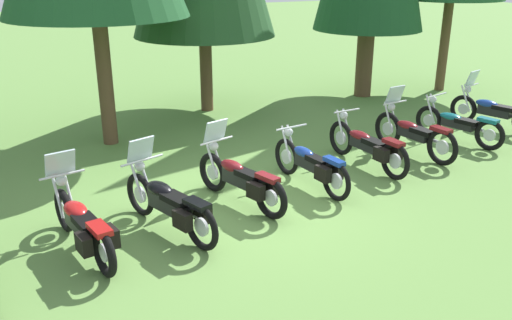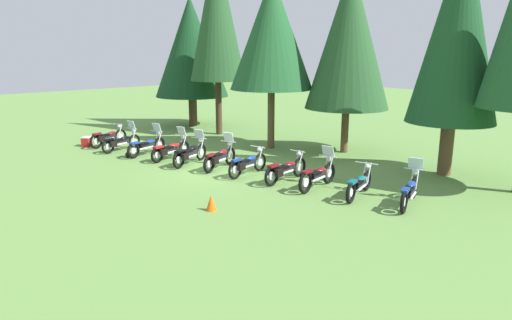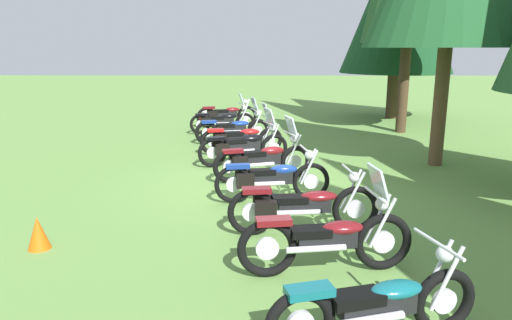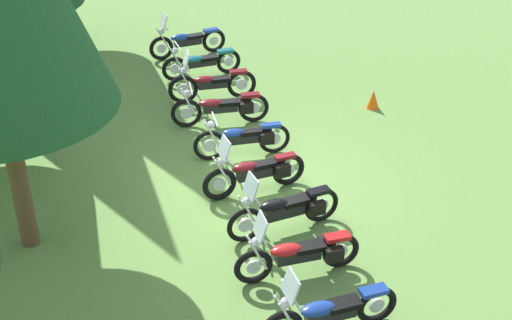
{
  "view_description": "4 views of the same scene",
  "coord_description": "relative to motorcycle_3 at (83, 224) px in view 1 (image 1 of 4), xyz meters",
  "views": [
    {
      "loc": [
        -3.38,
        -7.95,
        4.0
      ],
      "look_at": [
        0.38,
        0.38,
        0.59
      ],
      "focal_mm": 38.2,
      "sensor_mm": 36.0,
      "label": 1
    },
    {
      "loc": [
        13.77,
        -10.93,
        4.62
      ],
      "look_at": [
        1.73,
        0.2,
        0.64
      ],
      "focal_mm": 31.96,
      "sensor_mm": 36.0,
      "label": 2
    },
    {
      "loc": [
        9.8,
        -0.08,
        2.82
      ],
      "look_at": [
        0.37,
        -0.19,
        0.56
      ],
      "focal_mm": 33.03,
      "sensor_mm": 36.0,
      "label": 3
    },
    {
      "loc": [
        -12.51,
        0.76,
        8.15
      ],
      "look_at": [
        -0.2,
        -0.07,
        0.81
      ],
      "focal_mm": 50.46,
      "sensor_mm": 36.0,
      "label": 4
    }
  ],
  "objects": [
    {
      "name": "ground_plane",
      "position": [
        2.78,
        0.64,
        -0.45
      ],
      "size": [
        80.0,
        80.0,
        0.0
      ],
      "primitive_type": "plane",
      "color": "#608C42"
    },
    {
      "name": "motorcycle_7",
      "position": [
        5.7,
        1.18,
        0.0
      ],
      "size": [
        0.72,
        2.37,
        1.02
      ],
      "rotation": [
        0.0,
        0.0,
        1.68
      ],
      "color": "black",
      "rests_on": "ground_plane"
    },
    {
      "name": "motorcycle_9",
      "position": [
        8.52,
        1.68,
        -0.03
      ],
      "size": [
        0.9,
        2.17,
        1.0
      ],
      "rotation": [
        0.0,
        0.0,
        1.85
      ],
      "color": "black",
      "rests_on": "ground_plane"
    },
    {
      "name": "motorcycle_3",
      "position": [
        0.0,
        0.0,
        0.0
      ],
      "size": [
        0.88,
        2.25,
        1.35
      ],
      "rotation": [
        0.0,
        0.0,
        1.79
      ],
      "color": "black",
      "rests_on": "ground_plane"
    },
    {
      "name": "motorcycle_6",
      "position": [
        4.15,
        0.74,
        -0.0
      ],
      "size": [
        0.74,
        2.17,
        1.01
      ],
      "rotation": [
        0.0,
        0.0,
        1.72
      ],
      "color": "black",
      "rests_on": "ground_plane"
    },
    {
      "name": "motorcycle_10",
      "position": [
        10.04,
        2.09,
        0.01
      ],
      "size": [
        0.95,
        2.23,
        1.37
      ],
      "rotation": [
        0.0,
        0.0,
        1.9
      ],
      "color": "black",
      "rests_on": "ground_plane"
    },
    {
      "name": "motorcycle_8",
      "position": [
        7.02,
        1.41,
        0.02
      ],
      "size": [
        0.69,
        2.27,
        1.39
      ],
      "rotation": [
        0.0,
        0.0,
        1.72
      ],
      "color": "black",
      "rests_on": "ground_plane"
    },
    {
      "name": "motorcycle_4",
      "position": [
        1.3,
        0.11,
        0.03
      ],
      "size": [
        1.08,
        2.21,
        1.37
      ],
      "rotation": [
        0.0,
        0.0,
        1.92
      ],
      "color": "black",
      "rests_on": "ground_plane"
    },
    {
      "name": "motorcycle_5",
      "position": [
        2.68,
        0.58,
        0.01
      ],
      "size": [
        0.96,
        2.16,
        1.37
      ],
      "rotation": [
        0.0,
        0.0,
        1.89
      ],
      "color": "black",
      "rests_on": "ground_plane"
    }
  ]
}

